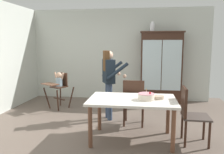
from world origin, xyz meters
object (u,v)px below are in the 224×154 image
adult_person (109,76)px  dining_table (132,104)px  china_cabinet (161,67)px  birthday_cake (146,96)px  dining_chair_right_end (190,111)px  high_chair_with_toddler (59,84)px  ceramic_vase (152,27)px  dining_chair_far_side (134,99)px  serving_bowl (159,97)px

adult_person → dining_table: size_ratio=1.02×
china_cabinet → adult_person: size_ratio=1.32×
birthday_cake → dining_chair_right_end: bearing=3.4°
china_cabinet → dining_chair_right_end: size_ratio=2.10×
high_chair_with_toddler → dining_table: high_chair_with_toddler is taller
high_chair_with_toddler → adult_person: size_ratio=0.62×
dining_table → dining_chair_right_end: 0.97m
china_cabinet → dining_chair_right_end: (0.31, -2.74, -0.46)m
china_cabinet → dining_table: china_cabinet is taller
ceramic_vase → dining_chair_right_end: size_ratio=0.28×
dining_chair_far_side → dining_chair_right_end: same height
serving_bowl → dining_chair_right_end: size_ratio=0.19×
adult_person → dining_chair_far_side: adult_person is taller
dining_table → adult_person: bearing=118.3°
ceramic_vase → china_cabinet: bearing=-0.8°
birthday_cake → dining_chair_far_side: bearing=108.5°
china_cabinet → serving_bowl: 2.72m
ceramic_vase → high_chair_with_toddler: ceramic_vase is taller
serving_bowl → dining_chair_right_end: bearing=-4.7°
adult_person → serving_bowl: size_ratio=8.50×
ceramic_vase → birthday_cake: ceramic_vase is taller
ceramic_vase → high_chair_with_toddler: 2.98m
dining_table → dining_chair_far_side: 0.70m
high_chair_with_toddler → serving_bowl: size_ratio=5.28×
china_cabinet → high_chair_with_toddler: size_ratio=2.12×
china_cabinet → ceramic_vase: 1.15m
adult_person → dining_chair_far_side: bearing=-147.7°
ceramic_vase → adult_person: bearing=-119.4°
birthday_cake → dining_chair_far_side: (-0.24, 0.73, -0.24)m
birthday_cake → adult_person: bearing=126.4°
dining_chair_right_end → high_chair_with_toddler: bearing=60.5°
ceramic_vase → high_chair_with_toddler: (-2.37, -1.03, -1.48)m
serving_bowl → adult_person: bearing=135.2°
dining_chair_right_end → serving_bowl: bearing=85.8°
ceramic_vase → serving_bowl: ceramic_vase is taller
serving_bowl → dining_table: bearing=-173.3°
high_chair_with_toddler → serving_bowl: 2.96m
dining_chair_far_side → adult_person: bearing=-32.1°
adult_person → dining_chair_right_end: size_ratio=1.59×
china_cabinet → ceramic_vase: (-0.28, 0.00, 1.12)m
ceramic_vase → birthday_cake: bearing=-92.9°
adult_person → dining_chair_far_side: size_ratio=1.59×
dining_table → serving_bowl: serving_bowl is taller
birthday_cake → china_cabinet: bearing=81.5°
dining_table → serving_bowl: size_ratio=8.31×
birthday_cake → dining_chair_right_end: 0.77m
dining_table → birthday_cake: (0.24, -0.03, 0.15)m
serving_bowl → ceramic_vase: bearing=91.5°
dining_table → birthday_cake: birthday_cake is taller
high_chair_with_toddler → serving_bowl: (2.44, -1.67, 0.11)m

